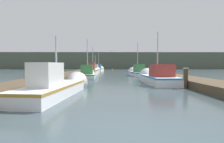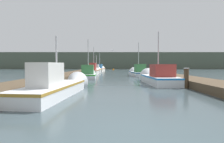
{
  "view_description": "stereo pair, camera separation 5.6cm",
  "coord_description": "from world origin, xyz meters",
  "px_view_note": "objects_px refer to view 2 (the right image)",
  "views": [
    {
      "loc": [
        -0.51,
        -3.33,
        1.45
      ],
      "look_at": [
        -0.38,
        13.72,
        0.77
      ],
      "focal_mm": 28.0,
      "sensor_mm": 36.0,
      "label": 1
    },
    {
      "loc": [
        -0.45,
        -3.33,
        1.45
      ],
      "look_at": [
        -0.38,
        13.72,
        0.77
      ],
      "focal_mm": 28.0,
      "sensor_mm": 36.0,
      "label": 2
    }
  ],
  "objects_px": {
    "mooring_piling_0": "(185,78)",
    "seagull_lead": "(111,50)",
    "fishing_boat_2": "(88,74)",
    "fishing_boat_6": "(99,69)",
    "fishing_boat_4": "(93,71)",
    "fishing_boat_5": "(96,70)",
    "mooring_piling_2": "(92,69)",
    "fishing_boat_1": "(156,77)",
    "channel_buoy": "(113,70)",
    "fishing_boat_0": "(59,85)",
    "fishing_boat_3": "(137,72)",
    "mooring_piling_3": "(96,68)",
    "mooring_piling_1": "(143,70)"
  },
  "relations": [
    {
      "from": "mooring_piling_0",
      "to": "seagull_lead",
      "type": "distance_m",
      "value": 17.32
    },
    {
      "from": "fishing_boat_2",
      "to": "fishing_boat_6",
      "type": "xyz_separation_m",
      "value": [
        -0.05,
        18.71,
        0.05
      ]
    },
    {
      "from": "fishing_boat_2",
      "to": "fishing_boat_4",
      "type": "height_order",
      "value": "fishing_boat_2"
    },
    {
      "from": "fishing_boat_5",
      "to": "mooring_piling_2",
      "type": "height_order",
      "value": "fishing_boat_5"
    },
    {
      "from": "fishing_boat_1",
      "to": "mooring_piling_2",
      "type": "relative_size",
      "value": 5.0
    },
    {
      "from": "fishing_boat_1",
      "to": "fishing_boat_6",
      "type": "distance_m",
      "value": 24.7
    },
    {
      "from": "fishing_boat_1",
      "to": "channel_buoy",
      "type": "height_order",
      "value": "fishing_boat_1"
    },
    {
      "from": "fishing_boat_2",
      "to": "mooring_piling_0",
      "type": "distance_m",
      "value": 10.81
    },
    {
      "from": "fishing_boat_0",
      "to": "fishing_boat_1",
      "type": "xyz_separation_m",
      "value": [
        6.08,
        4.99,
        0.04
      ]
    },
    {
      "from": "fishing_boat_2",
      "to": "fishing_boat_3",
      "type": "xyz_separation_m",
      "value": [
        5.93,
        3.99,
        0.02
      ]
    },
    {
      "from": "fishing_boat_0",
      "to": "fishing_boat_1",
      "type": "distance_m",
      "value": 7.86
    },
    {
      "from": "fishing_boat_4",
      "to": "fishing_boat_5",
      "type": "bearing_deg",
      "value": 91.41
    },
    {
      "from": "mooring_piling_0",
      "to": "fishing_boat_4",
      "type": "bearing_deg",
      "value": 115.17
    },
    {
      "from": "mooring_piling_3",
      "to": "fishing_boat_3",
      "type": "bearing_deg",
      "value": -69.98
    },
    {
      "from": "fishing_boat_3",
      "to": "seagull_lead",
      "type": "xyz_separation_m",
      "value": [
        -3.35,
        4.3,
        3.22
      ]
    },
    {
      "from": "fishing_boat_1",
      "to": "fishing_boat_2",
      "type": "bearing_deg",
      "value": 137.13
    },
    {
      "from": "fishing_boat_0",
      "to": "mooring_piling_0",
      "type": "xyz_separation_m",
      "value": [
        7.13,
        2.07,
        0.21
      ]
    },
    {
      "from": "fishing_boat_4",
      "to": "mooring_piling_1",
      "type": "relative_size",
      "value": 5.0
    },
    {
      "from": "mooring_piling_3",
      "to": "channel_buoy",
      "type": "bearing_deg",
      "value": 31.24
    },
    {
      "from": "fishing_boat_4",
      "to": "fishing_boat_5",
      "type": "distance_m",
      "value": 5.28
    },
    {
      "from": "channel_buoy",
      "to": "seagull_lead",
      "type": "relative_size",
      "value": 2.03
    },
    {
      "from": "fishing_boat_4",
      "to": "channel_buoy",
      "type": "xyz_separation_m",
      "value": [
        3.08,
        18.79,
        -0.37
      ]
    },
    {
      "from": "fishing_boat_4",
      "to": "mooring_piling_2",
      "type": "distance_m",
      "value": 6.7
    },
    {
      "from": "fishing_boat_0",
      "to": "fishing_boat_5",
      "type": "xyz_separation_m",
      "value": [
        -0.23,
        22.85,
        0.07
      ]
    },
    {
      "from": "fishing_boat_2",
      "to": "mooring_piling_0",
      "type": "xyz_separation_m",
      "value": [
        7.1,
        -8.15,
        0.21
      ]
    },
    {
      "from": "fishing_boat_3",
      "to": "channel_buoy",
      "type": "xyz_separation_m",
      "value": [
        -3.05,
        22.15,
        -0.29
      ]
    },
    {
      "from": "fishing_boat_6",
      "to": "mooring_piling_0",
      "type": "distance_m",
      "value": 27.79
    },
    {
      "from": "mooring_piling_2",
      "to": "mooring_piling_3",
      "type": "bearing_deg",
      "value": 90.98
    },
    {
      "from": "fishing_boat_6",
      "to": "mooring_piling_3",
      "type": "distance_m",
      "value": 5.08
    },
    {
      "from": "mooring_piling_1",
      "to": "fishing_boat_4",
      "type": "bearing_deg",
      "value": 179.68
    },
    {
      "from": "fishing_boat_6",
      "to": "seagull_lead",
      "type": "height_order",
      "value": "fishing_boat_6"
    },
    {
      "from": "fishing_boat_0",
      "to": "fishing_boat_6",
      "type": "xyz_separation_m",
      "value": [
        -0.02,
        28.92,
        0.05
      ]
    },
    {
      "from": "fishing_boat_0",
      "to": "fishing_boat_5",
      "type": "relative_size",
      "value": 1.08
    },
    {
      "from": "fishing_boat_0",
      "to": "fishing_boat_3",
      "type": "xyz_separation_m",
      "value": [
        5.96,
        14.21,
        0.02
      ]
    },
    {
      "from": "fishing_boat_0",
      "to": "mooring_piling_1",
      "type": "xyz_separation_m",
      "value": [
        7.39,
        17.53,
        0.18
      ]
    },
    {
      "from": "fishing_boat_3",
      "to": "seagull_lead",
      "type": "distance_m",
      "value": 6.33
    },
    {
      "from": "fishing_boat_2",
      "to": "channel_buoy",
      "type": "height_order",
      "value": "fishing_boat_2"
    },
    {
      "from": "fishing_boat_2",
      "to": "mooring_piling_1",
      "type": "xyz_separation_m",
      "value": [
        7.36,
        7.31,
        0.18
      ]
    },
    {
      "from": "fishing_boat_0",
      "to": "fishing_boat_3",
      "type": "distance_m",
      "value": 15.41
    },
    {
      "from": "fishing_boat_3",
      "to": "channel_buoy",
      "type": "bearing_deg",
      "value": 95.15
    },
    {
      "from": "fishing_boat_4",
      "to": "mooring_piling_3",
      "type": "relative_size",
      "value": 5.87
    },
    {
      "from": "fishing_boat_0",
      "to": "fishing_boat_2",
      "type": "relative_size",
      "value": 1.34
    },
    {
      "from": "fishing_boat_6",
      "to": "channel_buoy",
      "type": "relative_size",
      "value": 5.73
    },
    {
      "from": "channel_buoy",
      "to": "seagull_lead",
      "type": "xyz_separation_m",
      "value": [
        -0.3,
        -17.85,
        3.5
      ]
    },
    {
      "from": "fishing_boat_2",
      "to": "mooring_piling_3",
      "type": "relative_size",
      "value": 4.68
    },
    {
      "from": "fishing_boat_0",
      "to": "mooring_piling_3",
      "type": "xyz_separation_m",
      "value": [
        -1.2,
        33.86,
        0.09
      ]
    },
    {
      "from": "fishing_boat_6",
      "to": "mooring_piling_3",
      "type": "height_order",
      "value": "fishing_boat_6"
    },
    {
      "from": "seagull_lead",
      "to": "fishing_boat_2",
      "type": "bearing_deg",
      "value": 124.95
    },
    {
      "from": "channel_buoy",
      "to": "fishing_boat_0",
      "type": "bearing_deg",
      "value": -94.59
    },
    {
      "from": "fishing_boat_0",
      "to": "fishing_boat_5",
      "type": "bearing_deg",
      "value": 96.33
    }
  ]
}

